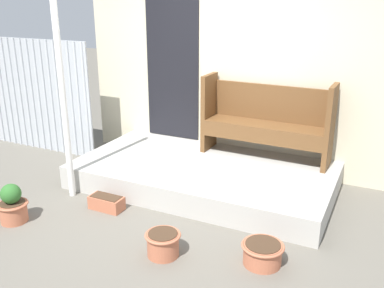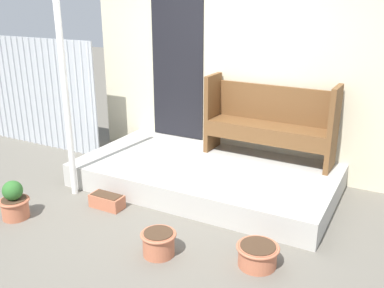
{
  "view_description": "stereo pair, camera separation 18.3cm",
  "coord_description": "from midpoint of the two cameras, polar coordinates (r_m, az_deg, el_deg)",
  "views": [
    {
      "loc": [
        2.11,
        -3.62,
        2.25
      ],
      "look_at": [
        0.23,
        0.29,
        0.74
      ],
      "focal_mm": 40.0,
      "sensor_mm": 36.0,
      "label": 1
    },
    {
      "loc": [
        2.28,
        -3.54,
        2.25
      ],
      "look_at": [
        0.23,
        0.29,
        0.74
      ],
      "focal_mm": 40.0,
      "sensor_mm": 36.0,
      "label": 2
    }
  ],
  "objects": [
    {
      "name": "flower_pot_left",
      "position": [
        4.89,
        -21.62,
        -7.21
      ],
      "size": [
        0.32,
        0.32,
        0.42
      ],
      "color": "#B76647",
      "rests_on": "ground_plane"
    },
    {
      "name": "flower_pot_right",
      "position": [
        3.91,
        10.11,
        -14.29
      ],
      "size": [
        0.38,
        0.38,
        0.2
      ],
      "color": "#B76647",
      "rests_on": "ground_plane"
    },
    {
      "name": "planter_box_rect",
      "position": [
        4.88,
        -10.21,
        -7.5
      ],
      "size": [
        0.38,
        0.18,
        0.16
      ],
      "color": "#B76647",
      "rests_on": "ground_plane"
    },
    {
      "name": "flower_pot_middle",
      "position": [
        3.99,
        -3.13,
        -12.96
      ],
      "size": [
        0.33,
        0.33,
        0.23
      ],
      "color": "#B76647",
      "rests_on": "ground_plane"
    },
    {
      "name": "bench",
      "position": [
        5.41,
        11.3,
        3.35
      ],
      "size": [
        1.62,
        0.43,
        1.0
      ],
      "rotation": [
        0.0,
        0.0,
        -0.02
      ],
      "color": "brown",
      "rests_on": "porch_slab"
    },
    {
      "name": "support_post",
      "position": [
        4.95,
        -15.52,
        6.49
      ],
      "size": [
        0.07,
        0.07,
        2.43
      ],
      "color": "white",
      "rests_on": "ground_plane"
    },
    {
      "name": "ground_plane",
      "position": [
        4.76,
        -3.0,
        -8.99
      ],
      "size": [
        24.0,
        24.0,
        0.0
      ],
      "primitive_type": "plane",
      "color": "#666056"
    },
    {
      "name": "fence_corrugated",
      "position": [
        7.18,
        -20.86,
        6.58
      ],
      "size": [
        2.87,
        0.05,
        1.66
      ],
      "color": "#ADB2B7",
      "rests_on": "ground_plane"
    },
    {
      "name": "house_wall",
      "position": [
        5.73,
        6.33,
        9.58
      ],
      "size": [
        4.3,
        0.08,
        2.6
      ],
      "color": "beige",
      "rests_on": "ground_plane"
    },
    {
      "name": "porch_slab",
      "position": [
        5.3,
        2.78,
        -4.22
      ],
      "size": [
        3.1,
        1.64,
        0.29
      ],
      "color": "#B2AFA8",
      "rests_on": "ground_plane"
    }
  ]
}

